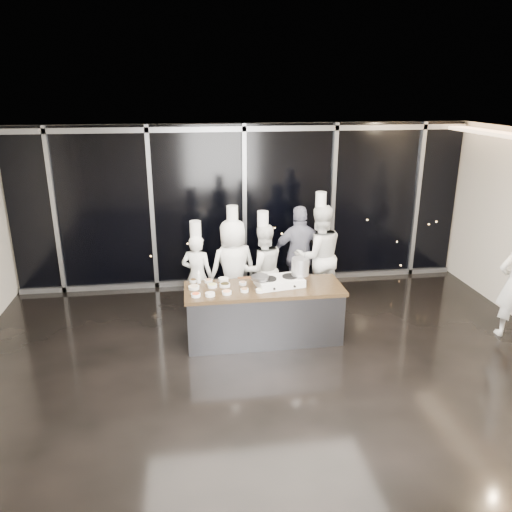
% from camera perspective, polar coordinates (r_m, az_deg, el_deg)
% --- Properties ---
extents(ground, '(9.00, 9.00, 0.00)m').
position_cam_1_polar(ground, '(7.37, 1.99, -12.72)').
color(ground, black).
rests_on(ground, ground).
extents(room_shell, '(9.02, 7.02, 3.21)m').
position_cam_1_polar(room_shell, '(6.52, 3.74, 4.50)').
color(room_shell, beige).
rests_on(room_shell, ground).
extents(window_wall, '(8.90, 0.11, 3.20)m').
position_cam_1_polar(window_wall, '(9.94, -1.34, 5.68)').
color(window_wall, black).
rests_on(window_wall, ground).
extents(demo_counter, '(2.46, 0.86, 0.90)m').
position_cam_1_polar(demo_counter, '(7.93, 0.90, -6.56)').
color(demo_counter, '#3C3D42').
rests_on(demo_counter, ground).
extents(stove, '(0.78, 0.56, 0.14)m').
position_cam_1_polar(stove, '(7.81, 2.68, -2.92)').
color(stove, white).
rests_on(stove, demo_counter).
extents(frying_pan, '(0.51, 0.32, 0.05)m').
position_cam_1_polar(frying_pan, '(7.68, 0.38, -2.48)').
color(frying_pan, slate).
rests_on(frying_pan, stove).
extents(stock_pot, '(0.32, 0.32, 0.27)m').
position_cam_1_polar(stock_pot, '(7.85, 5.08, -1.20)').
color(stock_pot, '#BCBCBF').
rests_on(stock_pot, stove).
extents(prep_bowls, '(1.39, 0.73, 0.05)m').
position_cam_1_polar(prep_bowls, '(7.71, -3.47, -3.52)').
color(prep_bowls, white).
rests_on(prep_bowls, demo_counter).
extents(squeeze_bottle, '(0.06, 0.06, 0.22)m').
position_cam_1_polar(squeeze_bottle, '(7.93, -6.56, -2.37)').
color(squeeze_bottle, white).
rests_on(squeeze_bottle, demo_counter).
extents(chef_far_left, '(0.64, 0.52, 1.74)m').
position_cam_1_polar(chef_far_left, '(8.64, -6.73, -2.18)').
color(chef_far_left, white).
rests_on(chef_far_left, ground).
extents(chef_left, '(0.98, 0.78, 1.98)m').
position_cam_1_polar(chef_left, '(8.62, -2.63, -1.35)').
color(chef_left, white).
rests_on(chef_left, ground).
extents(chef_center, '(0.89, 0.75, 1.86)m').
position_cam_1_polar(chef_center, '(8.74, 0.76, -1.46)').
color(chef_center, white).
rests_on(chef_center, ground).
extents(guest, '(1.09, 0.47, 1.84)m').
position_cam_1_polar(guest, '(9.19, 5.05, 0.12)').
color(guest, '#141538').
rests_on(guest, ground).
extents(chef_right, '(0.99, 0.81, 2.12)m').
position_cam_1_polar(chef_right, '(9.09, 7.16, 0.06)').
color(chef_right, white).
rests_on(chef_right, ground).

